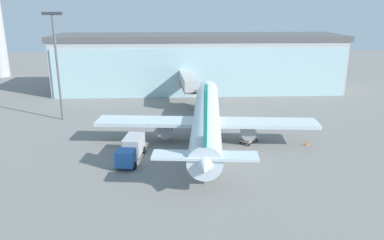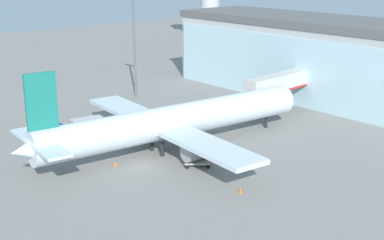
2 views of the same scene
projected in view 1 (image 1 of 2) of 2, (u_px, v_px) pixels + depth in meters
name	position (u px, v px, depth m)	size (l,w,h in m)	color
ground	(221.00, 155.00, 49.51)	(240.00, 240.00, 0.00)	gray
terminal_building	(198.00, 63.00, 86.76)	(65.35, 16.37, 12.81)	#AEAEAE
jet_bridge	(187.00, 81.00, 75.15)	(3.07, 15.00, 5.92)	beige
apron_light_mast	(56.00, 58.00, 62.08)	(3.20, 0.40, 18.04)	#59595E
airplane	(207.00, 118.00, 54.09)	(31.55, 38.75, 11.17)	silver
catering_truck	(131.00, 149.00, 47.69)	(3.35, 7.54, 2.65)	#2659A5
baggage_cart	(249.00, 139.00, 53.95)	(3.01, 3.18, 1.50)	#9E998C
safety_cone_nose	(212.00, 160.00, 47.31)	(0.36, 0.36, 0.55)	orange
safety_cone_wingtip	(306.00, 143.00, 52.99)	(0.36, 0.36, 0.55)	orange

